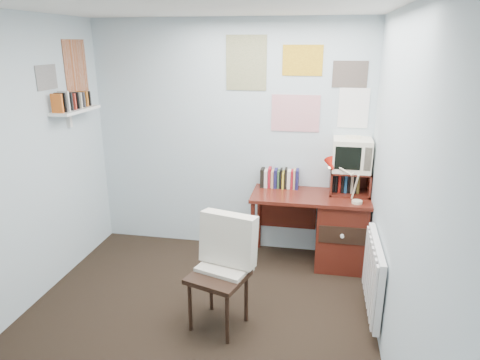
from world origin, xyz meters
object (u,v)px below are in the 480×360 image
at_px(desk_chair, 218,277).
at_px(tv_riser, 350,182).
at_px(desk, 335,228).
at_px(desk_lamp, 358,185).
at_px(radiator, 374,275).
at_px(crt_tv, 352,153).
at_px(wall_shelf, 75,110).

relative_size(desk_chair, tv_riser, 2.28).
xyz_separation_m(desk, desk_chair, (-0.95, -1.25, 0.05)).
xyz_separation_m(desk_lamp, radiator, (0.11, -0.77, -0.52)).
relative_size(crt_tv, radiator, 0.47).
relative_size(desk_chair, wall_shelf, 1.47).
distance_m(radiator, wall_shelf, 3.15).
relative_size(desk, tv_riser, 3.00).
distance_m(tv_riser, crt_tv, 0.30).
bearing_deg(desk, desk_lamp, -42.00).
xyz_separation_m(desk_chair, desk_lamp, (1.13, 1.08, 0.49)).
relative_size(tv_riser, crt_tv, 1.06).
distance_m(desk_chair, desk_lamp, 1.64).
bearing_deg(crt_tv, wall_shelf, -168.43).
xyz_separation_m(desk, crt_tv, (0.12, 0.13, 0.78)).
bearing_deg(tv_riser, wall_shelf, -169.68).
height_order(tv_riser, radiator, tv_riser).
bearing_deg(desk_chair, desk_lamp, 61.09).
bearing_deg(desk_chair, wall_shelf, 169.20).
bearing_deg(desk_lamp, desk_chair, -121.94).
bearing_deg(tv_riser, desk_lamp, -77.20).
distance_m(desk, desk_lamp, 0.59).
height_order(desk_lamp, wall_shelf, wall_shelf).
distance_m(desk_chair, crt_tv, 1.89).
relative_size(radiator, wall_shelf, 1.29).
bearing_deg(crt_tv, radiator, -79.99).
distance_m(desk, desk_chair, 1.57).
xyz_separation_m(desk_lamp, tv_riser, (-0.06, 0.27, -0.06)).
xyz_separation_m(crt_tv, radiator, (0.17, -1.06, -0.77)).
bearing_deg(wall_shelf, radiator, -10.89).
xyz_separation_m(radiator, wall_shelf, (-2.86, 0.55, 1.20)).
bearing_deg(desk, crt_tv, 48.01).
xyz_separation_m(tv_riser, crt_tv, (-0.00, 0.02, 0.30)).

